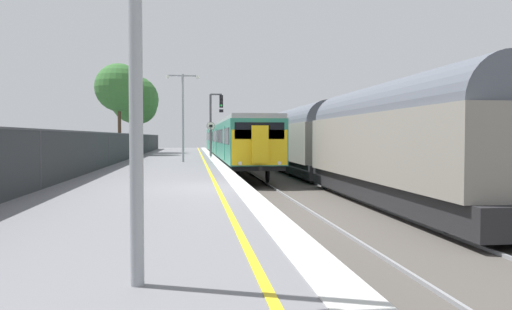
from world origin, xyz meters
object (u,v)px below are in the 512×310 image
Objects in this scene: signal_gantry at (214,117)px; speed_limit_sign at (211,135)px; platform_lamp_mid at (183,110)px; background_tree_left at (136,102)px; commuter_train_at_platform at (229,140)px; freight_train_adjacent_track at (301,138)px; background_tree_centre at (119,89)px.

signal_gantry is 1.89× the size of speed_limit_sign.
background_tree_left reaches higher than platform_lamp_mid.
commuter_train_at_platform is 5.41× the size of background_tree_left.
platform_lamp_mid is (-7.75, -1.92, 1.74)m from freight_train_adjacent_track.
freight_train_adjacent_track is 8.17m from platform_lamp_mid.
signal_gantry is (-1.47, -3.53, 1.83)m from commuter_train_at_platform.
signal_gantry is at bearing -24.58° from background_tree_centre.
platform_lamp_mid is at bearing -106.69° from commuter_train_at_platform.
background_tree_left is 5.30m from background_tree_centre.
speed_limit_sign is 0.34× the size of background_tree_centre.
platform_lamp_mid is 0.73× the size of background_tree_left.
background_tree_centre reaches higher than freight_train_adjacent_track.
signal_gantry is 0.64× the size of background_tree_centre.
background_tree_centre is at bearing 137.70° from speed_limit_sign.
platform_lamp_mid is 18.43m from background_tree_left.
commuter_train_at_platform is 7.43× the size of platform_lamp_mid.
background_tree_left is (-12.50, 15.80, 3.45)m from freight_train_adjacent_track.
background_tree_left is 0.95× the size of background_tree_centre.
signal_gantry is at bearing -51.29° from background_tree_left.
commuter_train_at_platform is 6.98m from speed_limit_sign.
signal_gantry is 11.37m from background_tree_left.
background_tree_centre reaches higher than platform_lamp_mid.
commuter_train_at_platform is at bearing 73.31° from platform_lamp_mid.
freight_train_adjacent_track is 17.33× the size of speed_limit_sign.
commuter_train_at_platform is 5.15× the size of background_tree_centre.
signal_gantry is 9.25m from platform_lamp_mid.
speed_limit_sign is (-0.37, -3.18, -1.42)m from signal_gantry.
freight_train_adjacent_track is (4.00, -10.57, 0.16)m from commuter_train_at_platform.
commuter_train_at_platform is 15.16× the size of speed_limit_sign.
platform_lamp_mid is (-2.28, -8.96, 0.07)m from signal_gantry.
background_tree_centre is at bearing 141.37° from freight_train_adjacent_track.
background_tree_centre reaches higher than signal_gantry.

